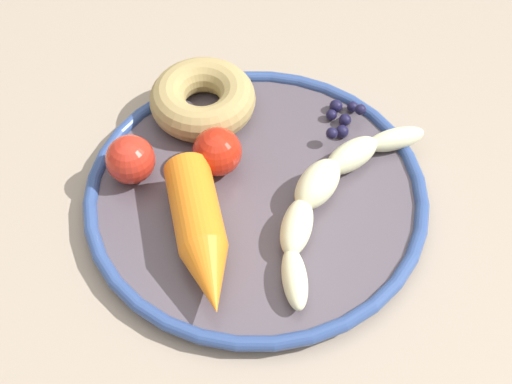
# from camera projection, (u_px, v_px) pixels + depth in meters

# --- Properties ---
(dining_table) EXTENTS (1.18, 0.96, 0.74)m
(dining_table) POSITION_uv_depth(u_px,v_px,m) (259.00, 306.00, 0.64)
(dining_table) COLOR #A08F7C
(dining_table) RESTS_ON ground_plane
(plate) EXTENTS (0.29, 0.29, 0.02)m
(plate) POSITION_uv_depth(u_px,v_px,m) (256.00, 194.00, 0.61)
(plate) COLOR #524953
(plate) RESTS_ON dining_table
(banana) EXTENTS (0.13, 0.20, 0.03)m
(banana) POSITION_uv_depth(u_px,v_px,m) (329.00, 192.00, 0.59)
(banana) COLOR beige
(banana) RESTS_ON plate
(carrot_orange) EXTENTS (0.14, 0.07, 0.04)m
(carrot_orange) POSITION_uv_depth(u_px,v_px,m) (201.00, 235.00, 0.56)
(carrot_orange) COLOR orange
(carrot_orange) RESTS_ON plate
(donut) EXTENTS (0.11, 0.11, 0.03)m
(donut) POSITION_uv_depth(u_px,v_px,m) (203.00, 99.00, 0.65)
(donut) COLOR tan
(donut) RESTS_ON plate
(blueberry_pile) EXTENTS (0.04, 0.05, 0.02)m
(blueberry_pile) POSITION_uv_depth(u_px,v_px,m) (342.00, 118.00, 0.65)
(blueberry_pile) COLOR #191638
(blueberry_pile) RESTS_ON plate
(tomato_near) EXTENTS (0.04, 0.04, 0.04)m
(tomato_near) POSITION_uv_depth(u_px,v_px,m) (217.00, 152.00, 0.61)
(tomato_near) COLOR red
(tomato_near) RESTS_ON plate
(tomato_mid) EXTENTS (0.04, 0.04, 0.04)m
(tomato_mid) POSITION_uv_depth(u_px,v_px,m) (130.00, 160.00, 0.60)
(tomato_mid) COLOR red
(tomato_mid) RESTS_ON plate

